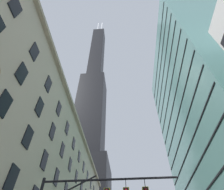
# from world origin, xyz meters

# --- Properties ---
(dark_skyscraper) EXTENTS (24.27, 24.27, 214.81)m
(dark_skyscraper) POSITION_xyz_m (-21.80, 78.80, 62.69)
(dark_skyscraper) COLOR black
(dark_skyscraper) RESTS_ON ground
(glass_office_midrise) EXTENTS (18.03, 35.71, 57.62)m
(glass_office_midrise) POSITION_xyz_m (19.96, 26.23, 28.81)
(glass_office_midrise) COLOR slate
(glass_office_midrise) RESTS_ON ground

